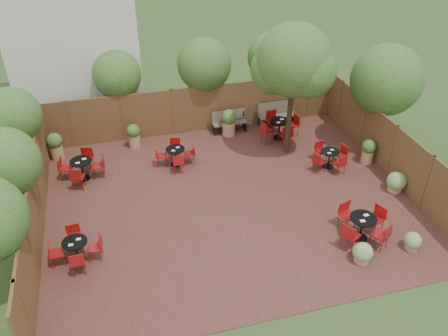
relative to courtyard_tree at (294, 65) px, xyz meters
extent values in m
plane|color=#354F23|center=(-2.99, -2.38, -3.62)|extent=(80.00, 80.00, 0.00)
cube|color=#3A1B17|center=(-2.99, -2.38, -3.61)|extent=(12.00, 10.00, 0.02)
cube|color=brown|center=(-2.99, 2.62, -2.62)|extent=(12.00, 0.08, 2.00)
cube|color=brown|center=(-8.99, -2.38, -2.62)|extent=(0.08, 10.00, 2.00)
cube|color=brown|center=(3.01, -2.38, -2.62)|extent=(0.08, 10.00, 2.00)
cube|color=silver|center=(-7.49, 5.62, 0.38)|extent=(5.00, 4.00, 8.00)
sphere|color=#345F1E|center=(-9.59, 0.62, -1.04)|extent=(1.93, 1.93, 1.93)
sphere|color=#345F1E|center=(-9.49, -2.38, -1.01)|extent=(2.03, 2.03, 2.03)
sphere|color=#345F1E|center=(-5.99, 3.32, -1.05)|extent=(1.91, 1.91, 1.91)
sphere|color=#345F1E|center=(-2.49, 3.22, -0.96)|extent=(2.20, 2.20, 2.20)
sphere|color=#345F1E|center=(0.51, 3.42, -0.99)|extent=(2.11, 2.11, 2.11)
sphere|color=#345F1E|center=(3.61, -0.38, -0.82)|extent=(2.66, 2.66, 2.66)
cylinder|color=black|center=(0.01, 0.01, -1.62)|extent=(0.21, 0.21, 3.95)
sphere|color=#345F1E|center=(0.01, 0.01, 0.16)|extent=(2.64, 2.64, 2.64)
sphere|color=#345F1E|center=(-0.49, 0.41, -0.28)|extent=(1.85, 1.85, 1.85)
sphere|color=#345F1E|center=(0.41, -0.39, -0.12)|extent=(1.93, 1.93, 1.93)
cube|color=brown|center=(-1.70, 2.17, -3.19)|extent=(1.45, 0.47, 0.05)
cube|color=brown|center=(-1.70, 2.37, -2.93)|extent=(1.45, 0.15, 0.44)
cube|color=black|center=(-2.36, 2.17, -3.41)|extent=(0.07, 0.43, 0.38)
cube|color=black|center=(-1.05, 2.17, -3.41)|extent=(0.07, 0.43, 0.38)
cube|color=brown|center=(0.40, 2.17, -3.14)|extent=(1.62, 0.51, 0.05)
cube|color=brown|center=(0.40, 2.39, -2.85)|extent=(1.62, 0.15, 0.49)
cube|color=black|center=(-0.33, 2.17, -3.39)|extent=(0.07, 0.49, 0.43)
cube|color=black|center=(1.13, 2.17, -3.39)|extent=(0.07, 0.49, 0.43)
cylinder|color=black|center=(-7.93, -3.96, -3.59)|extent=(0.41, 0.41, 0.03)
cylinder|color=black|center=(-7.93, -3.96, -3.25)|extent=(0.05, 0.05, 0.66)
cylinder|color=black|center=(-7.93, -3.96, -2.92)|extent=(0.71, 0.71, 0.03)
cube|color=white|center=(-7.82, -3.89, -2.90)|extent=(0.14, 0.10, 0.01)
cube|color=white|center=(-8.02, -4.07, -2.90)|extent=(0.14, 0.10, 0.01)
cylinder|color=black|center=(-7.70, 0.18, -3.59)|extent=(0.45, 0.45, 0.03)
cylinder|color=black|center=(-7.70, 0.18, -3.22)|extent=(0.05, 0.05, 0.72)
cylinder|color=black|center=(-7.70, 0.18, -2.85)|extent=(0.78, 0.78, 0.03)
cube|color=white|center=(-7.58, 0.27, -2.83)|extent=(0.16, 0.12, 0.02)
cube|color=white|center=(-7.81, 0.06, -2.83)|extent=(0.16, 0.12, 0.02)
cylinder|color=black|center=(-4.33, 0.23, -3.59)|extent=(0.41, 0.41, 0.03)
cylinder|color=black|center=(-4.33, 0.23, -3.26)|extent=(0.05, 0.05, 0.65)
cylinder|color=black|center=(-4.33, 0.23, -2.92)|extent=(0.71, 0.71, 0.03)
cube|color=white|center=(-4.22, 0.31, -2.90)|extent=(0.13, 0.09, 0.01)
cube|color=white|center=(-4.43, 0.12, -2.90)|extent=(0.13, 0.09, 0.01)
cylinder|color=black|center=(1.13, -1.39, -3.59)|extent=(0.40, 0.40, 0.03)
cylinder|color=black|center=(1.13, -1.39, -3.26)|extent=(0.05, 0.05, 0.64)
cylinder|color=black|center=(1.13, -1.39, -2.94)|extent=(0.69, 0.69, 0.03)
cube|color=white|center=(1.24, -1.31, -2.92)|extent=(0.15, 0.12, 0.01)
cube|color=white|center=(1.04, -1.50, -2.92)|extent=(0.15, 0.12, 0.01)
cylinder|color=black|center=(0.09, 1.10, -3.58)|extent=(0.48, 0.48, 0.03)
cylinder|color=black|center=(0.09, 1.10, -3.20)|extent=(0.05, 0.05, 0.76)
cylinder|color=black|center=(0.09, 1.10, -2.81)|extent=(0.82, 0.82, 0.03)
cube|color=white|center=(0.22, 1.18, -2.79)|extent=(0.16, 0.13, 0.02)
cube|color=white|center=(-0.01, 0.97, -2.79)|extent=(0.16, 0.13, 0.02)
cylinder|color=black|center=(0.33, -5.22, -3.58)|extent=(0.47, 0.47, 0.03)
cylinder|color=black|center=(0.33, -5.22, -3.21)|extent=(0.05, 0.05, 0.74)
cylinder|color=black|center=(0.33, -5.22, -2.83)|extent=(0.81, 0.81, 0.03)
cube|color=white|center=(0.46, -5.14, -2.80)|extent=(0.18, 0.16, 0.02)
cube|color=white|center=(0.23, -5.35, -2.80)|extent=(0.18, 0.16, 0.02)
cylinder|color=tan|center=(-5.69, 1.97, -3.34)|extent=(0.45, 0.45, 0.51)
sphere|color=#345F1E|center=(-5.69, 1.97, -2.89)|extent=(0.54, 0.54, 0.54)
cylinder|color=tan|center=(-1.82, 1.91, -3.30)|extent=(0.52, 0.52, 0.59)
sphere|color=#345F1E|center=(-1.82, 1.91, -2.77)|extent=(0.62, 0.62, 0.62)
cylinder|color=tan|center=(-8.64, 1.85, -3.32)|extent=(0.49, 0.49, 0.56)
sphere|color=#345F1E|center=(-8.64, 1.85, -2.82)|extent=(0.59, 0.59, 0.59)
cylinder|color=tan|center=(2.66, -1.49, -3.35)|extent=(0.44, 0.44, 0.50)
sphere|color=#345F1E|center=(2.66, -1.49, -2.90)|extent=(0.53, 0.53, 0.53)
cylinder|color=tan|center=(1.58, -6.01, -3.52)|extent=(0.38, 0.38, 0.17)
sphere|color=#6F9B50|center=(1.58, -6.01, -3.30)|extent=(0.51, 0.51, 0.51)
cylinder|color=tan|center=(-0.10, -6.10, -3.51)|extent=(0.42, 0.42, 0.19)
sphere|color=#6F9B50|center=(-0.10, -6.10, -3.27)|extent=(0.57, 0.57, 0.57)
cylinder|color=tan|center=(2.71, -3.34, -3.49)|extent=(0.48, 0.48, 0.22)
sphere|color=#6F9B50|center=(2.71, -3.34, -3.22)|extent=(0.66, 0.66, 0.66)
camera|label=1|loc=(-6.38, -14.30, 6.00)|focal=37.13mm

